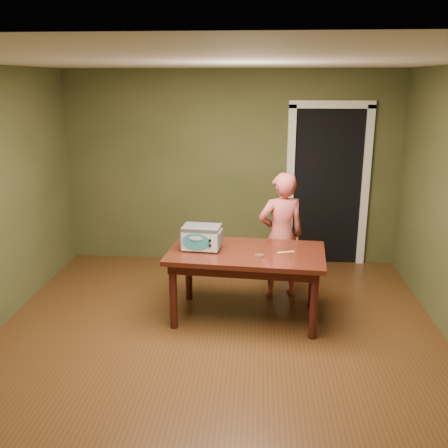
% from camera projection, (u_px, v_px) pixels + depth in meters
% --- Properties ---
extents(floor, '(5.00, 5.00, 0.00)m').
position_uv_depth(floor, '(215.00, 350.00, 4.71)').
color(floor, '#513317').
rests_on(floor, ground).
extents(room_shell, '(4.52, 5.02, 2.61)m').
position_uv_depth(room_shell, '(214.00, 171.00, 4.23)').
color(room_shell, brown).
rests_on(room_shell, ground).
extents(doorway, '(1.10, 0.66, 2.25)m').
position_uv_depth(doorway, '(324.00, 183.00, 6.99)').
color(doorway, black).
rests_on(doorway, ground).
extents(dining_table, '(1.67, 1.03, 0.75)m').
position_uv_depth(dining_table, '(246.00, 260.00, 5.18)').
color(dining_table, '#36160C').
rests_on(dining_table, floor).
extents(toy_oven, '(0.43, 0.31, 0.25)m').
position_uv_depth(toy_oven, '(202.00, 237.00, 5.17)').
color(toy_oven, '#4C4F54').
rests_on(toy_oven, dining_table).
extents(baking_pan, '(0.10, 0.10, 0.02)m').
position_uv_depth(baking_pan, '(259.00, 256.00, 4.98)').
color(baking_pan, silver).
rests_on(baking_pan, dining_table).
extents(spatula, '(0.18, 0.08, 0.01)m').
position_uv_depth(spatula, '(286.00, 252.00, 5.11)').
color(spatula, '#E6DB64').
rests_on(spatula, dining_table).
extents(child, '(0.61, 0.49, 1.47)m').
position_uv_depth(child, '(281.00, 236.00, 5.71)').
color(child, '#C75652').
rests_on(child, floor).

